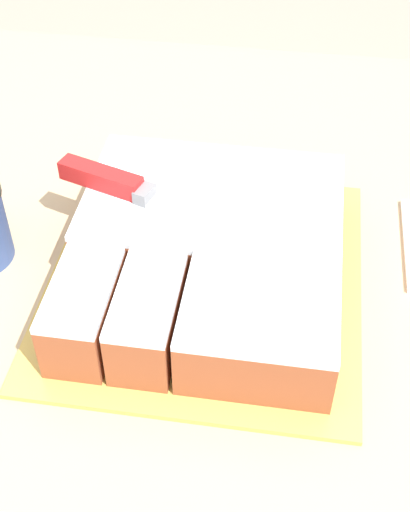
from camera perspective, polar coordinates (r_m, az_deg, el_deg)
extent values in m
cube|color=tan|center=(1.18, 2.07, -18.43)|extent=(1.40, 1.10, 0.95)
cube|color=gold|center=(0.80, 0.00, -2.04)|extent=(0.34, 0.37, 0.01)
cube|color=#994C2D|center=(0.82, 0.67, 2.84)|extent=(0.28, 0.19, 0.07)
cube|color=white|center=(0.79, 0.69, 4.82)|extent=(0.28, 0.19, 0.01)
cube|color=#994C2D|center=(0.70, 4.32, -6.06)|extent=(0.15, 0.13, 0.07)
cube|color=white|center=(0.67, 4.48, -4.08)|extent=(0.15, 0.13, 0.01)
cube|color=#994C2D|center=(0.73, -9.61, -4.55)|extent=(0.06, 0.12, 0.07)
cube|color=white|center=(0.70, -9.95, -2.58)|extent=(0.06, 0.12, 0.01)
cube|color=#994C2D|center=(0.71, -4.57, -5.20)|extent=(0.06, 0.12, 0.07)
cube|color=white|center=(0.68, -4.73, -3.20)|extent=(0.06, 0.12, 0.01)
cube|color=silver|center=(0.76, 0.15, 3.00)|extent=(0.16, 0.07, 0.00)
cube|color=slate|center=(0.78, -4.86, 4.96)|extent=(0.02, 0.03, 0.02)
cube|color=red|center=(0.80, -8.33, 6.22)|extent=(0.10, 0.05, 0.02)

